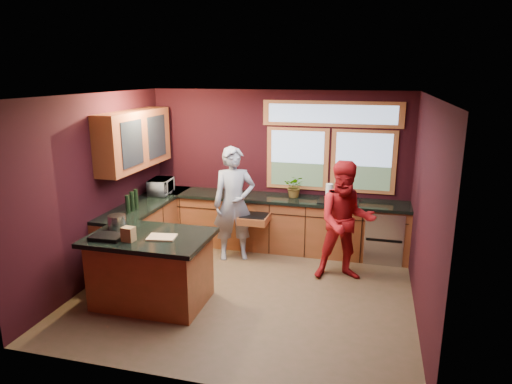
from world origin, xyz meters
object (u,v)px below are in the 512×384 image
at_px(stock_pot, 117,222).
at_px(person_grey, 234,204).
at_px(island, 151,269).
at_px(cutting_board, 162,237).
at_px(person_red, 346,221).

bearing_deg(stock_pot, person_grey, 53.54).
bearing_deg(island, stock_pot, 164.74).
bearing_deg(cutting_board, island, 165.96).
relative_size(person_grey, stock_pot, 7.73).
relative_size(island, person_grey, 0.84).
xyz_separation_m(person_red, stock_pot, (-2.95, -1.24, 0.15)).
bearing_deg(island, cutting_board, -14.04).
distance_m(person_grey, person_red, 1.82).
relative_size(person_red, stock_pot, 7.40).
bearing_deg(stock_pot, cutting_board, -14.93).
bearing_deg(island, person_red, 30.08).
relative_size(cutting_board, stock_pot, 1.46).
height_order(island, stock_pot, stock_pot).
distance_m(person_grey, cutting_board, 1.82).
xyz_separation_m(cutting_board, stock_pot, (-0.75, 0.20, 0.08)).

